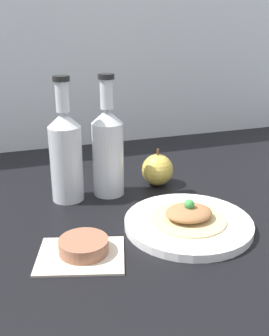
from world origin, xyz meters
TOP-DOWN VIEW (x-y plane):
  - ground_plane at (0.00, 0.00)cm, footprint 180.00×110.00cm
  - wall_backsplash at (0.00, 53.50)cm, footprint 180.00×3.00cm
  - plate at (7.10, -13.70)cm, footprint 27.00×27.00cm
  - plated_food at (7.10, -13.70)cm, footprint 15.89×15.89cm
  - cider_bottle_left at (-14.33, 8.77)cm, footprint 7.68×7.68cm
  - cider_bottle_right at (-4.06, 8.77)cm, footprint 7.68×7.68cm
  - apple at (9.71, 10.17)cm, footprint 8.32×8.32cm
  - napkin at (-16.63, -17.24)cm, footprint 18.87×16.56cm
  - dipping_bowl at (-15.91, -16.46)cm, footprint 9.36×9.36cm

SIDE VIEW (x-z plane):
  - ground_plane at x=0.00cm, z-range -4.00..0.00cm
  - napkin at x=-16.63cm, z-range 0.00..0.80cm
  - plate at x=7.10cm, z-range 0.07..2.15cm
  - dipping_bowl at x=-15.91cm, z-range 0.00..2.99cm
  - plated_food at x=7.10cm, z-range 0.68..5.34cm
  - apple at x=9.71cm, z-range -0.79..9.12cm
  - cider_bottle_left at x=-14.33cm, z-range -3.12..26.64cm
  - cider_bottle_right at x=-4.06cm, z-range -3.12..26.64cm
  - wall_backsplash at x=0.00cm, z-range 0.00..80.00cm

